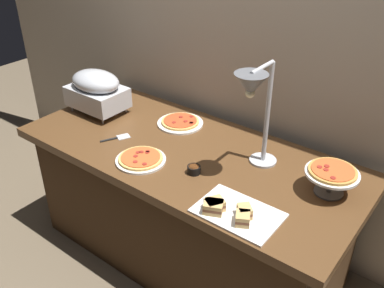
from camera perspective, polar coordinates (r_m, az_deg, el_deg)
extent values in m
plane|color=brown|center=(2.79, -0.55, -14.29)|extent=(8.00, 8.00, 0.00)
cube|color=tan|center=(2.51, 6.55, 12.60)|extent=(4.40, 0.04, 2.40)
cube|color=brown|center=(2.33, -0.63, -1.34)|extent=(1.90, 0.84, 0.05)
cube|color=#3C2715|center=(2.55, -0.58, -8.62)|extent=(1.75, 0.74, 0.71)
cylinder|color=#B7BABF|center=(2.83, -15.65, 4.64)|extent=(0.01, 0.01, 0.04)
cylinder|color=#B7BABF|center=(2.63, -11.79, 3.08)|extent=(0.01, 0.01, 0.04)
cylinder|color=#B7BABF|center=(2.94, -12.69, 6.01)|extent=(0.01, 0.01, 0.04)
cylinder|color=#B7BABF|center=(2.74, -8.76, 4.60)|extent=(0.01, 0.01, 0.04)
cube|color=#B7BABF|center=(2.75, -12.45, 6.16)|extent=(0.36, 0.24, 0.12)
ellipsoid|color=#B7BABF|center=(2.71, -12.69, 8.13)|extent=(0.34, 0.23, 0.13)
cylinder|color=#B7BABF|center=(2.25, 9.39, -2.15)|extent=(0.14, 0.14, 0.01)
cylinder|color=#B7BABF|center=(2.12, 9.99, 3.99)|extent=(0.02, 0.02, 0.53)
cylinder|color=#B7BABF|center=(1.94, 9.34, 10.00)|extent=(0.02, 0.19, 0.02)
cone|color=#595B60|center=(1.88, 7.80, 7.82)|extent=(0.15, 0.15, 0.10)
sphere|color=#F9EAB2|center=(1.89, 7.71, 6.70)|extent=(0.04, 0.04, 0.04)
cylinder|color=white|center=(2.57, -1.57, 2.76)|extent=(0.27, 0.27, 0.01)
cylinder|color=#DBA856|center=(2.57, -1.57, 3.00)|extent=(0.22, 0.22, 0.01)
cylinder|color=#B74723|center=(2.56, -1.58, 3.16)|extent=(0.20, 0.20, 0.00)
cylinder|color=maroon|center=(2.60, -0.06, 3.68)|extent=(0.02, 0.02, 0.00)
cylinder|color=maroon|center=(2.54, -0.87, 3.03)|extent=(0.02, 0.02, 0.00)
cylinder|color=maroon|center=(2.60, -1.50, 3.61)|extent=(0.02, 0.02, 0.00)
cylinder|color=maroon|center=(2.53, -0.08, 2.86)|extent=(0.02, 0.02, 0.00)
cylinder|color=maroon|center=(2.53, -0.10, 2.81)|extent=(0.02, 0.02, 0.00)
cylinder|color=maroon|center=(2.53, -2.41, 2.89)|extent=(0.02, 0.02, 0.00)
cylinder|color=white|center=(2.23, -6.82, -2.15)|extent=(0.26, 0.26, 0.01)
cylinder|color=#DBA856|center=(2.23, -6.84, -1.89)|extent=(0.23, 0.23, 0.01)
cylinder|color=#C65628|center=(2.22, -6.85, -1.71)|extent=(0.20, 0.20, 0.00)
cylinder|color=maroon|center=(2.25, -5.96, -1.12)|extent=(0.02, 0.02, 0.00)
cylinder|color=maroon|center=(2.26, -6.73, -1.06)|extent=(0.02, 0.02, 0.00)
cylinder|color=maroon|center=(2.26, -5.89, -0.98)|extent=(0.02, 0.02, 0.00)
cylinder|color=maroon|center=(2.26, -7.19, -1.12)|extent=(0.02, 0.02, 0.00)
cylinder|color=maroon|center=(2.23, -7.50, -1.60)|extent=(0.02, 0.02, 0.00)
cylinder|color=maroon|center=(2.16, -6.31, -2.65)|extent=(0.02, 0.02, 0.00)
cylinder|color=maroon|center=(2.18, -7.55, -2.35)|extent=(0.02, 0.02, 0.00)
cylinder|color=#595B60|center=(2.07, 17.87, -5.02)|extent=(0.02, 0.02, 0.10)
cylinder|color=#595B60|center=(2.10, 17.67, -6.06)|extent=(0.13, 0.13, 0.01)
cylinder|color=white|center=(2.04, 18.12, -3.72)|extent=(0.24, 0.24, 0.01)
cylinder|color=#C68E42|center=(2.03, 18.17, -3.44)|extent=(0.22, 0.22, 0.01)
cylinder|color=#C65628|center=(2.03, 18.21, -3.25)|extent=(0.19, 0.19, 0.00)
cylinder|color=maroon|center=(2.01, 17.36, -3.28)|extent=(0.02, 0.02, 0.00)
cylinder|color=maroon|center=(2.02, 16.58, -2.94)|extent=(0.02, 0.02, 0.00)
cylinder|color=maroon|center=(2.04, 17.46, -2.82)|extent=(0.02, 0.02, 0.00)
cylinder|color=maroon|center=(1.97, 18.22, -4.30)|extent=(0.02, 0.02, 0.00)
cube|color=white|center=(1.89, 6.13, -9.09)|extent=(0.36, 0.24, 0.01)
cube|color=tan|center=(1.87, 2.84, -8.74)|extent=(0.10, 0.10, 0.02)
cube|color=brown|center=(1.86, 2.85, -8.36)|extent=(0.10, 0.10, 0.01)
cube|color=tan|center=(1.85, 2.87, -7.97)|extent=(0.10, 0.10, 0.02)
cube|color=tan|center=(1.89, 3.02, -8.43)|extent=(0.10, 0.10, 0.02)
cube|color=brown|center=(1.88, 3.03, -8.05)|extent=(0.10, 0.10, 0.01)
cube|color=tan|center=(1.87, 3.05, -7.67)|extent=(0.10, 0.10, 0.02)
cube|color=tan|center=(1.86, 6.96, -9.26)|extent=(0.09, 0.08, 0.02)
cube|color=brown|center=(1.85, 6.99, -8.88)|extent=(0.09, 0.08, 0.01)
cube|color=tan|center=(1.84, 7.02, -8.49)|extent=(0.09, 0.08, 0.02)
cube|color=tan|center=(1.83, 6.72, -10.18)|extent=(0.08, 0.09, 0.02)
cube|color=brown|center=(1.82, 6.75, -9.79)|extent=(0.08, 0.09, 0.01)
cube|color=tan|center=(1.81, 6.78, -9.40)|extent=(0.08, 0.09, 0.02)
cylinder|color=black|center=(2.12, 0.25, -3.42)|extent=(0.07, 0.07, 0.04)
cylinder|color=#562D14|center=(2.11, 0.25, -3.04)|extent=(0.05, 0.05, 0.01)
cube|color=#B7BABF|center=(2.47, -9.10, 0.97)|extent=(0.08, 0.09, 0.00)
cylinder|color=black|center=(2.45, -10.98, 0.57)|extent=(0.06, 0.09, 0.01)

